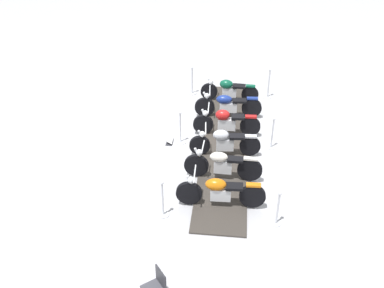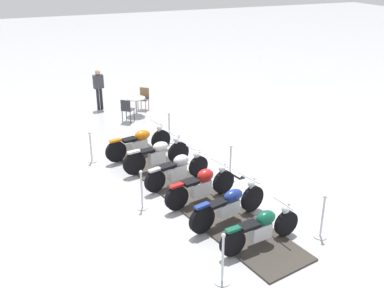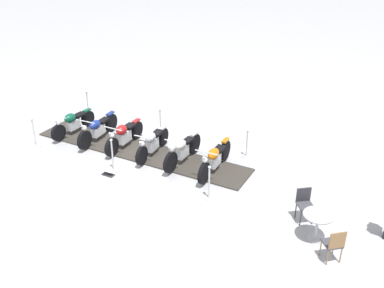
{
  "view_description": "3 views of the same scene",
  "coord_description": "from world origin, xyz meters",
  "px_view_note": "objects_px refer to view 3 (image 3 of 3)",
  "views": [
    {
      "loc": [
        -2.52,
        11.6,
        7.88
      ],
      "look_at": [
        0.6,
        1.6,
        0.93
      ],
      "focal_mm": 42.09,
      "sensor_mm": 36.0,
      "label": 1
    },
    {
      "loc": [
        -4.07,
        -10.13,
        6.09
      ],
      "look_at": [
        0.87,
        1.88,
        0.59
      ],
      "focal_mm": 42.42,
      "sensor_mm": 36.0,
      "label": 2
    },
    {
      "loc": [
        9.2,
        9.95,
        7.19
      ],
      "look_at": [
        -0.52,
        1.95,
        0.72
      ],
      "focal_mm": 41.1,
      "sensor_mm": 36.0,
      "label": 3
    }
  ],
  "objects_px": {
    "stanchion_right_front": "(35,137)",
    "stanchion_left_mid": "(161,126)",
    "stanchion_right_rear": "(209,187)",
    "stanchion_right_mid": "(113,161)",
    "cafe_chair_across_table": "(334,243)",
    "stanchion_left_front": "(88,110)",
    "info_placard": "(108,174)",
    "cafe_chair_near_table": "(305,202)",
    "cafe_table": "(318,221)",
    "motorcycle_forest": "(73,123)",
    "motorcycle_cream": "(182,150)",
    "motorcycle_copper": "(215,158)",
    "motorcycle_chrome": "(152,143)",
    "motorcycle_maroon": "(124,135)",
    "motorcycle_navy": "(97,129)",
    "stanchion_left_rear": "(247,147)"
  },
  "relations": [
    {
      "from": "stanchion_left_front",
      "to": "cafe_table",
      "type": "bearing_deg",
      "value": 83.38
    },
    {
      "from": "motorcycle_chrome",
      "to": "stanchion_right_front",
      "type": "bearing_deg",
      "value": -75.22
    },
    {
      "from": "stanchion_left_mid",
      "to": "cafe_chair_near_table",
      "type": "bearing_deg",
      "value": 78.33
    },
    {
      "from": "info_placard",
      "to": "stanchion_right_front",
      "type": "bearing_deg",
      "value": -5.71
    },
    {
      "from": "stanchion_left_rear",
      "to": "info_placard",
      "type": "xyz_separation_m",
      "value": [
        3.79,
        -2.68,
        -0.31
      ]
    },
    {
      "from": "motorcycle_navy",
      "to": "cafe_table",
      "type": "bearing_deg",
      "value": 74.51
    },
    {
      "from": "cafe_chair_across_table",
      "to": "stanchion_right_front",
      "type": "bearing_deg",
      "value": 44.08
    },
    {
      "from": "motorcycle_chrome",
      "to": "cafe_chair_across_table",
      "type": "bearing_deg",
      "value": 65.67
    },
    {
      "from": "stanchion_right_rear",
      "to": "cafe_chair_across_table",
      "type": "height_order",
      "value": "stanchion_right_rear"
    },
    {
      "from": "motorcycle_cream",
      "to": "stanchion_right_rear",
      "type": "bearing_deg",
      "value": 51.89
    },
    {
      "from": "stanchion_left_front",
      "to": "info_placard",
      "type": "distance_m",
      "value": 4.72
    },
    {
      "from": "stanchion_left_front",
      "to": "stanchion_left_mid",
      "type": "height_order",
      "value": "stanchion_left_front"
    },
    {
      "from": "motorcycle_maroon",
      "to": "cafe_chair_across_table",
      "type": "relative_size",
      "value": 2.34
    },
    {
      "from": "motorcycle_copper",
      "to": "stanchion_left_rear",
      "type": "xyz_separation_m",
      "value": [
        -1.53,
        0.21,
        -0.15
      ]
    },
    {
      "from": "stanchion_right_mid",
      "to": "stanchion_right_rear",
      "type": "height_order",
      "value": "stanchion_right_mid"
    },
    {
      "from": "stanchion_right_rear",
      "to": "cafe_chair_across_table",
      "type": "xyz_separation_m",
      "value": [
        0.23,
        3.81,
        0.14
      ]
    },
    {
      "from": "stanchion_right_front",
      "to": "cafe_chair_near_table",
      "type": "bearing_deg",
      "value": 102.97
    },
    {
      "from": "motorcycle_chrome",
      "to": "cafe_table",
      "type": "distance_m",
      "value": 6.23
    },
    {
      "from": "motorcycle_forest",
      "to": "stanchion_right_front",
      "type": "height_order",
      "value": "stanchion_right_front"
    },
    {
      "from": "motorcycle_maroon",
      "to": "info_placard",
      "type": "height_order",
      "value": "motorcycle_maroon"
    },
    {
      "from": "motorcycle_copper",
      "to": "info_placard",
      "type": "height_order",
      "value": "motorcycle_copper"
    },
    {
      "from": "cafe_chair_near_table",
      "to": "cafe_chair_across_table",
      "type": "relative_size",
      "value": 1.0
    },
    {
      "from": "motorcycle_navy",
      "to": "stanchion_right_front",
      "type": "distance_m",
      "value": 2.17
    },
    {
      "from": "motorcycle_copper",
      "to": "cafe_chair_across_table",
      "type": "distance_m",
      "value": 4.8
    },
    {
      "from": "stanchion_left_front",
      "to": "stanchion_right_rear",
      "type": "xyz_separation_m",
      "value": [
        1.48,
        7.24,
        0.01
      ]
    },
    {
      "from": "motorcycle_chrome",
      "to": "info_placard",
      "type": "height_order",
      "value": "motorcycle_chrome"
    },
    {
      "from": "motorcycle_chrome",
      "to": "cafe_chair_near_table",
      "type": "bearing_deg",
      "value": 74.32
    },
    {
      "from": "motorcycle_cream",
      "to": "stanchion_left_rear",
      "type": "xyz_separation_m",
      "value": [
        -1.75,
        1.35,
        -0.15
      ]
    },
    {
      "from": "motorcycle_maroon",
      "to": "cafe_table",
      "type": "xyz_separation_m",
      "value": [
        0.32,
        7.34,
        0.05
      ]
    },
    {
      "from": "info_placard",
      "to": "cafe_chair_near_table",
      "type": "relative_size",
      "value": 0.48
    },
    {
      "from": "cafe_table",
      "to": "motorcycle_cream",
      "type": "bearing_deg",
      "value": -98.67
    },
    {
      "from": "motorcycle_copper",
      "to": "stanchion_right_rear",
      "type": "xyz_separation_m",
      "value": [
        1.27,
        0.76,
        -0.13
      ]
    },
    {
      "from": "motorcycle_cream",
      "to": "stanchion_right_rear",
      "type": "xyz_separation_m",
      "value": [
        1.05,
        1.9,
        -0.13
      ]
    },
    {
      "from": "motorcycle_forest",
      "to": "motorcycle_navy",
      "type": "height_order",
      "value": "motorcycle_navy"
    },
    {
      "from": "cafe_chair_near_table",
      "to": "cafe_chair_across_table",
      "type": "bearing_deg",
      "value": 1.31
    },
    {
      "from": "stanchion_right_front",
      "to": "cafe_table",
      "type": "xyz_separation_m",
      "value": [
        -1.59,
        9.85,
        0.2
      ]
    },
    {
      "from": "motorcycle_cream",
      "to": "motorcycle_chrome",
      "type": "bearing_deg",
      "value": -88.04
    },
    {
      "from": "stanchion_left_mid",
      "to": "stanchion_right_rear",
      "type": "xyz_separation_m",
      "value": [
        2.14,
        3.89,
        -0.01
      ]
    },
    {
      "from": "motorcycle_cream",
      "to": "motorcycle_copper",
      "type": "height_order",
      "value": "motorcycle_cream"
    },
    {
      "from": "motorcycle_maroon",
      "to": "motorcycle_copper",
      "type": "distance_m",
      "value": 3.49
    },
    {
      "from": "motorcycle_copper",
      "to": "cafe_chair_across_table",
      "type": "relative_size",
      "value": 2.49
    },
    {
      "from": "stanchion_right_front",
      "to": "stanchion_right_mid",
      "type": "bearing_deg",
      "value": 101.12
    },
    {
      "from": "info_placard",
      "to": "motorcycle_forest",
      "type": "bearing_deg",
      "value": -30.41
    },
    {
      "from": "motorcycle_navy",
      "to": "stanchion_right_mid",
      "type": "height_order",
      "value": "stanchion_right_mid"
    },
    {
      "from": "stanchion_right_front",
      "to": "stanchion_left_mid",
      "type": "height_order",
      "value": "stanchion_right_front"
    },
    {
      "from": "stanchion_left_mid",
      "to": "stanchion_right_rear",
      "type": "relative_size",
      "value": 1.0
    },
    {
      "from": "cafe_table",
      "to": "stanchion_left_mid",
      "type": "bearing_deg",
      "value": -104.81
    },
    {
      "from": "stanchion_right_mid",
      "to": "info_placard",
      "type": "xyz_separation_m",
      "value": [
        0.33,
        0.11,
        -0.28
      ]
    },
    {
      "from": "motorcycle_maroon",
      "to": "stanchion_left_front",
      "type": "height_order",
      "value": "stanchion_left_front"
    },
    {
      "from": "stanchion_right_mid",
      "to": "motorcycle_navy",
      "type": "bearing_deg",
      "value": -117.47
    }
  ]
}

